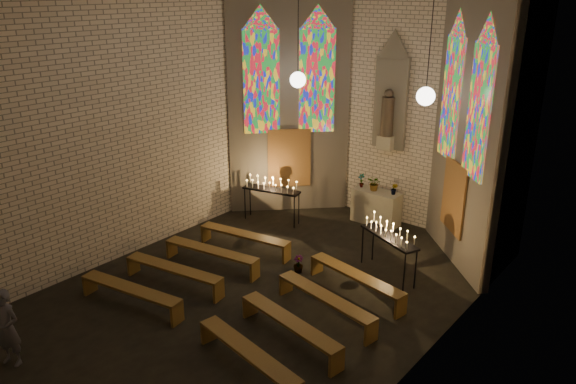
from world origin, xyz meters
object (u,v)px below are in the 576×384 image
object	(u,v)px
votive_stand_left	(271,187)
visitor	(7,328)
aisle_flower_pot	(298,264)
votive_stand_right	(389,234)
altar	(376,207)

from	to	relation	value
votive_stand_left	visitor	xyz separation A→B (m)	(0.59, -8.13, -0.33)
aisle_flower_pot	visitor	bearing A→B (deg)	-107.81
aisle_flower_pot	votive_stand_left	size ratio (longest dim) A/B	0.25
votive_stand_right	visitor	bearing A→B (deg)	-93.99
aisle_flower_pot	altar	bearing A→B (deg)	91.42
altar	votive_stand_right	xyz separation A→B (m)	(1.86, -2.59, 0.60)
aisle_flower_pot	votive_stand_left	distance (m)	3.36
aisle_flower_pot	visitor	distance (m)	6.47
aisle_flower_pot	votive_stand_right	bearing A→B (deg)	35.31
altar	visitor	xyz separation A→B (m)	(-1.88, -9.98, 0.26)
votive_stand_right	visitor	xyz separation A→B (m)	(-3.74, -7.39, -0.34)
altar	votive_stand_left	world-z (taller)	votive_stand_left
aisle_flower_pot	votive_stand_right	distance (m)	2.33
aisle_flower_pot	votive_stand_left	bearing A→B (deg)	142.26
votive_stand_left	votive_stand_right	xyz separation A→B (m)	(4.33, -0.74, 0.01)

